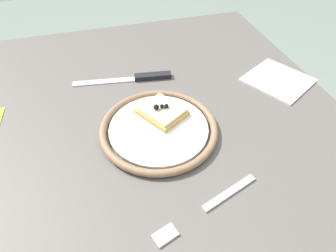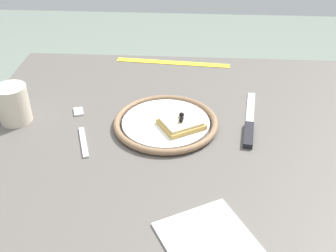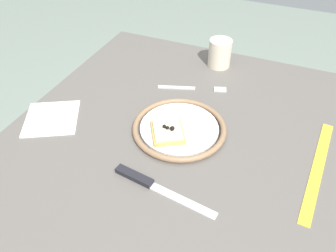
{
  "view_description": "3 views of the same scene",
  "coord_description": "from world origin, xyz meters",
  "px_view_note": "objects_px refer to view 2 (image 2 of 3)",
  "views": [
    {
      "loc": [
        -0.41,
        0.11,
        1.16
      ],
      "look_at": [
        -0.03,
        -0.0,
        0.76
      ],
      "focal_mm": 30.27,
      "sensor_mm": 36.0,
      "label": 1
    },
    {
      "loc": [
        0.03,
        -0.77,
        1.28
      ],
      "look_at": [
        -0.02,
        -0.01,
        0.76
      ],
      "focal_mm": 44.96,
      "sensor_mm": 36.0,
      "label": 2
    },
    {
      "loc": [
        0.57,
        0.24,
        1.31
      ],
      "look_at": [
        -0.01,
        -0.01,
        0.77
      ],
      "focal_mm": 35.72,
      "sensor_mm": 36.0,
      "label": 3
    }
  ],
  "objects_px": {
    "dining_table": "(176,170)",
    "cup": "(13,104)",
    "pizza_slice_near": "(181,123)",
    "napkin": "(207,238)",
    "plate": "(166,123)",
    "fork": "(81,130)",
    "measuring_tape": "(173,63)",
    "knife": "(249,127)"
  },
  "relations": [
    {
      "from": "knife",
      "to": "measuring_tape",
      "type": "xyz_separation_m",
      "value": [
        -0.19,
        0.33,
        -0.0
      ]
    },
    {
      "from": "cup",
      "to": "napkin",
      "type": "bearing_deg",
      "value": -37.02
    },
    {
      "from": "knife",
      "to": "measuring_tape",
      "type": "distance_m",
      "value": 0.38
    },
    {
      "from": "plate",
      "to": "fork",
      "type": "xyz_separation_m",
      "value": [
        -0.19,
        -0.03,
        -0.01
      ]
    },
    {
      "from": "knife",
      "to": "fork",
      "type": "bearing_deg",
      "value": -175.36
    },
    {
      "from": "dining_table",
      "to": "measuring_tape",
      "type": "relative_size",
      "value": 2.83
    },
    {
      "from": "dining_table",
      "to": "cup",
      "type": "height_order",
      "value": "cup"
    },
    {
      "from": "pizza_slice_near",
      "to": "napkin",
      "type": "relative_size",
      "value": 0.82
    },
    {
      "from": "plate",
      "to": "pizza_slice_near",
      "type": "xyz_separation_m",
      "value": [
        0.04,
        -0.02,
        0.01
      ]
    },
    {
      "from": "dining_table",
      "to": "pizza_slice_near",
      "type": "relative_size",
      "value": 8.2
    },
    {
      "from": "dining_table",
      "to": "cup",
      "type": "distance_m",
      "value": 0.4
    },
    {
      "from": "pizza_slice_near",
      "to": "cup",
      "type": "height_order",
      "value": "cup"
    },
    {
      "from": "fork",
      "to": "measuring_tape",
      "type": "bearing_deg",
      "value": 63.02
    },
    {
      "from": "plate",
      "to": "napkin",
      "type": "height_order",
      "value": "plate"
    },
    {
      "from": "measuring_tape",
      "to": "napkin",
      "type": "bearing_deg",
      "value": -77.56
    },
    {
      "from": "plate",
      "to": "napkin",
      "type": "xyz_separation_m",
      "value": [
        0.09,
        -0.33,
        -0.01
      ]
    },
    {
      "from": "dining_table",
      "to": "knife",
      "type": "distance_m",
      "value": 0.2
    },
    {
      "from": "dining_table",
      "to": "pizza_slice_near",
      "type": "bearing_deg",
      "value": 2.35
    },
    {
      "from": "plate",
      "to": "fork",
      "type": "relative_size",
      "value": 1.21
    },
    {
      "from": "pizza_slice_near",
      "to": "napkin",
      "type": "distance_m",
      "value": 0.31
    },
    {
      "from": "pizza_slice_near",
      "to": "fork",
      "type": "xyz_separation_m",
      "value": [
        -0.22,
        -0.01,
        -0.02
      ]
    },
    {
      "from": "cup",
      "to": "fork",
      "type": "bearing_deg",
      "value": -11.24
    },
    {
      "from": "fork",
      "to": "napkin",
      "type": "relative_size",
      "value": 1.42
    },
    {
      "from": "knife",
      "to": "napkin",
      "type": "relative_size",
      "value": 1.74
    },
    {
      "from": "pizza_slice_near",
      "to": "knife",
      "type": "bearing_deg",
      "value": 6.07
    },
    {
      "from": "measuring_tape",
      "to": "cup",
      "type": "bearing_deg",
      "value": -131.35
    },
    {
      "from": "plate",
      "to": "napkin",
      "type": "relative_size",
      "value": 1.71
    },
    {
      "from": "fork",
      "to": "napkin",
      "type": "bearing_deg",
      "value": -47.07
    },
    {
      "from": "cup",
      "to": "knife",
      "type": "bearing_deg",
      "value": -0.13
    },
    {
      "from": "dining_table",
      "to": "fork",
      "type": "bearing_deg",
      "value": -176.29
    },
    {
      "from": "measuring_tape",
      "to": "napkin",
      "type": "distance_m",
      "value": 0.66
    },
    {
      "from": "cup",
      "to": "measuring_tape",
      "type": "distance_m",
      "value": 0.48
    },
    {
      "from": "measuring_tape",
      "to": "napkin",
      "type": "relative_size",
      "value": 2.39
    },
    {
      "from": "napkin",
      "to": "plate",
      "type": "bearing_deg",
      "value": 105.14
    },
    {
      "from": "pizza_slice_near",
      "to": "knife",
      "type": "height_order",
      "value": "pizza_slice_near"
    },
    {
      "from": "knife",
      "to": "fork",
      "type": "xyz_separation_m",
      "value": [
        -0.37,
        -0.03,
        -0.0
      ]
    },
    {
      "from": "pizza_slice_near",
      "to": "dining_table",
      "type": "bearing_deg",
      "value": -177.65
    },
    {
      "from": "measuring_tape",
      "to": "fork",
      "type": "bearing_deg",
      "value": -112.31
    },
    {
      "from": "knife",
      "to": "napkin",
      "type": "xyz_separation_m",
      "value": [
        -0.1,
        -0.33,
        -0.0
      ]
    },
    {
      "from": "cup",
      "to": "pizza_slice_near",
      "type": "bearing_deg",
      "value": -2.62
    },
    {
      "from": "fork",
      "to": "pizza_slice_near",
      "type": "bearing_deg",
      "value": 3.65
    },
    {
      "from": "fork",
      "to": "dining_table",
      "type": "bearing_deg",
      "value": 3.71
    }
  ]
}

